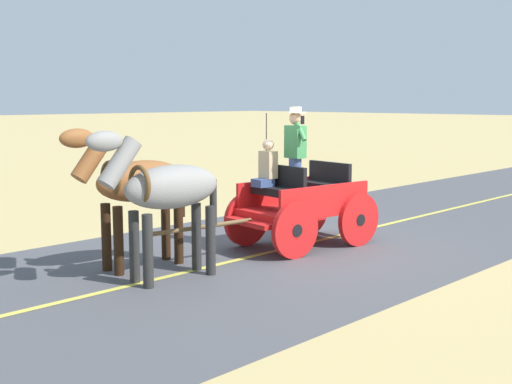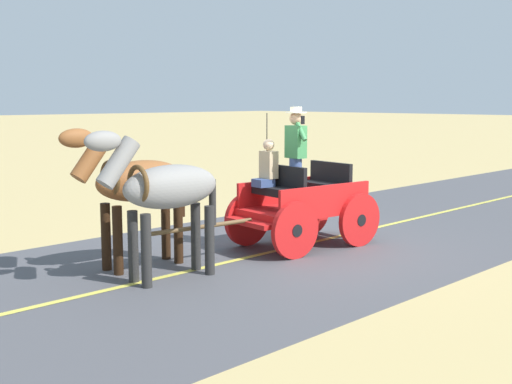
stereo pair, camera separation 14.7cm
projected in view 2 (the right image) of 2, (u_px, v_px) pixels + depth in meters
name	position (u px, v px, depth m)	size (l,w,h in m)	color
ground_plane	(301.00, 245.00, 12.01)	(200.00, 200.00, 0.00)	tan
road_surface	(301.00, 245.00, 12.01)	(6.38, 160.00, 0.01)	#4C4C51
road_centre_stripe	(301.00, 245.00, 12.01)	(0.12, 160.00, 0.00)	#DBCC4C
horse_drawn_carriage	(300.00, 202.00, 11.82)	(1.68, 4.52, 2.50)	red
horse_near_side	(165.00, 190.00, 9.55)	(0.69, 2.14, 2.21)	gray
horse_off_side	(135.00, 184.00, 10.24)	(0.66, 2.13, 2.21)	brown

